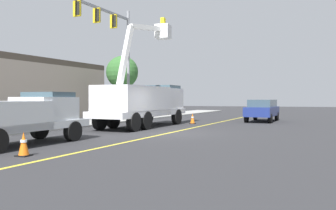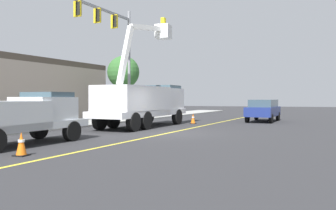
# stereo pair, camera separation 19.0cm
# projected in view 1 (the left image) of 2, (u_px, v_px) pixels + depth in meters

# --- Properties ---
(ground) EXTENTS (120.00, 120.00, 0.00)m
(ground) POSITION_uv_depth(u_px,v_px,m) (169.00, 133.00, 17.80)
(ground) COLOR #2D2D30
(sidewalk_far_side) EXTENTS (59.91, 11.99, 0.12)m
(sidewalk_far_side) POSITION_uv_depth(u_px,v_px,m) (53.00, 126.00, 21.23)
(sidewalk_far_side) COLOR #9E9E99
(sidewalk_far_side) RESTS_ON ground
(lane_centre_stripe) EXTENTS (49.53, 7.18, 0.01)m
(lane_centre_stripe) POSITION_uv_depth(u_px,v_px,m) (169.00, 133.00, 17.80)
(lane_centre_stripe) COLOR yellow
(lane_centre_stripe) RESTS_ON ground
(utility_bucket_truck) EXTENTS (8.47, 3.63, 7.02)m
(utility_bucket_truck) POSITION_uv_depth(u_px,v_px,m) (143.00, 101.00, 21.65)
(utility_bucket_truck) COLOR white
(utility_bucket_truck) RESTS_ON ground
(service_pickup_truck) EXTENTS (5.84, 2.87, 2.06)m
(service_pickup_truck) POSITION_uv_depth(u_px,v_px,m) (20.00, 116.00, 13.11)
(service_pickup_truck) COLOR silver
(service_pickup_truck) RESTS_ON ground
(passing_minivan) EXTENTS (5.02, 2.56, 1.69)m
(passing_minivan) POSITION_uv_depth(u_px,v_px,m) (262.00, 109.00, 26.60)
(passing_minivan) COLOR navy
(passing_minivan) RESTS_ON ground
(traffic_cone_leading) EXTENTS (0.40, 0.40, 0.76)m
(traffic_cone_leading) POSITION_uv_depth(u_px,v_px,m) (24.00, 144.00, 10.69)
(traffic_cone_leading) COLOR black
(traffic_cone_leading) RESTS_ON ground
(traffic_cone_mid_front) EXTENTS (0.40, 0.40, 0.74)m
(traffic_cone_mid_front) POSITION_uv_depth(u_px,v_px,m) (193.00, 119.00, 24.21)
(traffic_cone_mid_front) COLOR black
(traffic_cone_mid_front) RESTS_ON ground
(traffic_signal_mast) EXTENTS (7.07, 1.24, 8.67)m
(traffic_signal_mast) POSITION_uv_depth(u_px,v_px,m) (113.00, 38.00, 25.13)
(traffic_signal_mast) COLOR gray
(traffic_signal_mast) RESTS_ON ground
(street_tree_right) EXTENTS (2.93, 2.93, 5.66)m
(street_tree_right) POSITION_uv_depth(u_px,v_px,m) (122.00, 72.00, 31.36)
(street_tree_right) COLOR brown
(street_tree_right) RESTS_ON ground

